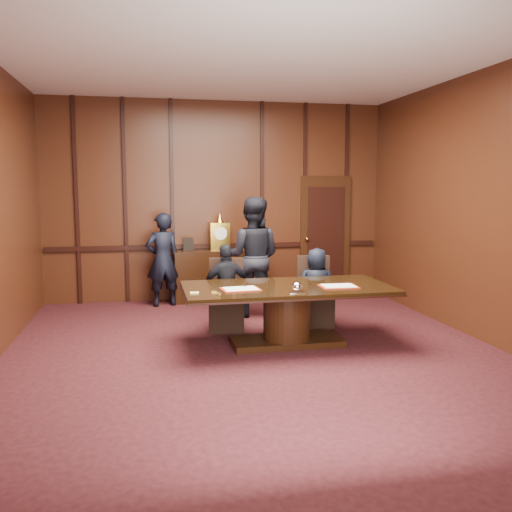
% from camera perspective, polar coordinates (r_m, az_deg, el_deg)
% --- Properties ---
extents(room, '(7.00, 7.04, 3.50)m').
position_cam_1_polar(room, '(6.40, 0.51, 4.81)').
color(room, black).
rests_on(room, ground).
extents(sideboard, '(1.60, 0.45, 1.54)m').
position_cam_1_polar(sideboard, '(9.58, -3.79, -1.82)').
color(sideboard, black).
rests_on(sideboard, ground).
extents(conference_table, '(2.62, 1.32, 0.76)m').
position_cam_1_polar(conference_table, '(6.90, 3.28, -5.19)').
color(conference_table, black).
rests_on(conference_table, ground).
extents(folder_left, '(0.49, 0.37, 0.02)m').
position_cam_1_polar(folder_left, '(6.58, -1.64, -3.50)').
color(folder_left, '#98240E').
rests_on(folder_left, conference_table).
extents(folder_right, '(0.47, 0.35, 0.02)m').
position_cam_1_polar(folder_right, '(6.84, 8.68, -3.16)').
color(folder_right, '#98240E').
rests_on(folder_right, conference_table).
extents(inkstand, '(0.20, 0.14, 0.12)m').
position_cam_1_polar(inkstand, '(6.41, 4.33, -3.38)').
color(inkstand, white).
rests_on(inkstand, conference_table).
extents(notepad, '(0.11, 0.08, 0.01)m').
position_cam_1_polar(notepad, '(6.39, -6.50, -3.88)').
color(notepad, '#FCE57B').
rests_on(notepad, conference_table).
extents(chair_left, '(0.55, 0.55, 0.99)m').
position_cam_1_polar(chair_left, '(7.66, -3.12, -5.60)').
color(chair_left, black).
rests_on(chair_left, ground).
extents(chair_right, '(0.54, 0.54, 0.99)m').
position_cam_1_polar(chair_right, '(7.95, 6.22, -5.16)').
color(chair_right, black).
rests_on(chair_right, ground).
extents(signatory_left, '(0.74, 0.35, 1.22)m').
position_cam_1_polar(signatory_left, '(7.52, -3.08, -3.38)').
color(signatory_left, black).
rests_on(signatory_left, ground).
extents(signatory_right, '(0.62, 0.47, 1.14)m').
position_cam_1_polar(signatory_right, '(7.82, 6.40, -3.30)').
color(signatory_right, black).
rests_on(signatory_right, ground).
extents(witness_left, '(0.65, 0.50, 1.58)m').
position_cam_1_polar(witness_left, '(9.21, -9.79, -0.38)').
color(witness_left, black).
rests_on(witness_left, ground).
extents(witness_right, '(1.09, 0.98, 1.85)m').
position_cam_1_polar(witness_right, '(8.37, -0.37, -0.08)').
color(witness_right, black).
rests_on(witness_right, ground).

